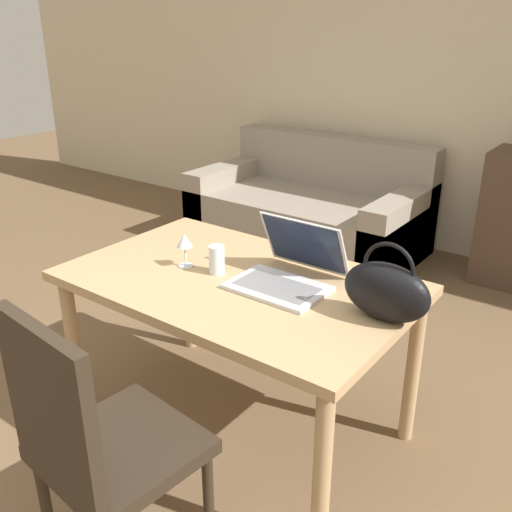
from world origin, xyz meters
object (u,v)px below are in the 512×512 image
Objects in this scene: laptop at (290,267)px; drinking_glass at (217,260)px; wine_glass at (185,243)px; chair at (96,441)px; handbag at (386,291)px; couch at (310,211)px.

laptop reaches higher than drinking_glass.
laptop is at bearing 17.33° from wine_glass.
chair is at bearing -75.02° from drinking_glass.
couch is at bearing 127.06° from handbag.
couch is 2.28m from wine_glass.
handbag reaches higher than wine_glass.
laptop is (1.10, -1.97, 0.51)m from couch.
chair is 3.13× the size of handbag.
drinking_glass is at bearing -68.49° from couch.
laptop is 0.46m from wine_glass.
drinking_glass is 0.72m from handbag.
laptop is 2.53× the size of wine_glass.
wine_glass is (-0.37, 0.79, 0.29)m from chair.
chair reaches higher than drinking_glass.
drinking_glass is at bearing 110.64° from chair.
chair is at bearing -70.29° from couch.
laptop reaches higher than couch.
chair is at bearing -94.09° from laptop.
chair is 2.62× the size of laptop.
chair is at bearing -119.68° from handbag.
drinking_glass is at bearing -159.11° from laptop.
wine_glass is at bearing -72.36° from couch.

